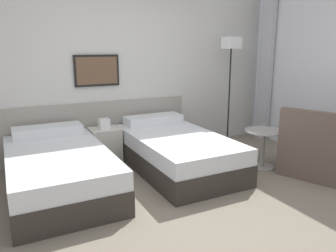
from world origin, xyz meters
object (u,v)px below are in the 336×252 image
floor_lamp (231,56)px  side_table (263,141)px  bed_near_window (176,151)px  bed_near_door (59,169)px  armchair (319,153)px  nightstand (105,144)px

floor_lamp → side_table: 1.56m
floor_lamp → bed_near_window: bearing=-155.3°
bed_near_door → armchair: armchair is taller
nightstand → side_table: nightstand is taller
bed_near_window → nightstand: (-0.75, 0.72, 0.01)m
bed_near_window → armchair: 1.83m
bed_near_window → armchair: (1.53, -1.00, 0.04)m
bed_near_door → floor_lamp: floor_lamp is taller
bed_near_door → nightstand: (0.75, 0.72, 0.01)m
bed_near_window → side_table: bed_near_window is taller
bed_near_window → floor_lamp: size_ratio=1.10×
nightstand → bed_near_door: bearing=-136.2°
floor_lamp → armchair: (0.22, -1.60, -1.17)m
nightstand → armchair: bearing=-37.0°
floor_lamp → armchair: size_ratio=1.68×
floor_lamp → side_table: size_ratio=3.37×
bed_near_door → bed_near_window: same height
bed_near_door → nightstand: nightstand is taller
bed_near_window → side_table: (1.06, -0.50, 0.12)m
armchair → nightstand: bearing=31.0°
side_table → bed_near_door: bearing=168.9°
bed_near_door → side_table: size_ratio=3.71×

